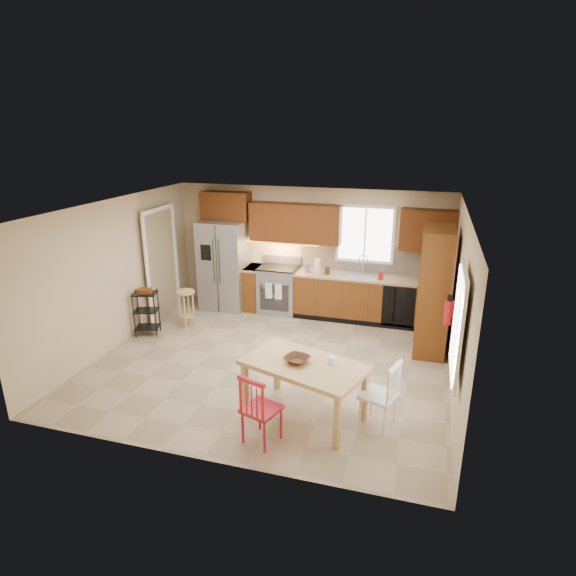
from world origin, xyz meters
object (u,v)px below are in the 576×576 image
(pantry, at_px, (434,291))
(fire_extinguisher, at_px, (448,312))
(dining_table, at_px, (304,390))
(table_jar, at_px, (332,362))
(refrigerator, at_px, (224,265))
(bar_stool, at_px, (187,308))
(soap_bottle, at_px, (381,274))
(chair_red, at_px, (262,408))
(chair_white, at_px, (379,394))
(range_stove, at_px, (279,290))
(utility_cart, at_px, (147,313))
(table_bowl, at_px, (297,363))

(pantry, relative_size, fire_extinguisher, 5.83)
(dining_table, distance_m, table_jar, 0.54)
(refrigerator, xyz_separation_m, dining_table, (2.59, -3.44, -0.53))
(bar_stool, bearing_deg, soap_bottle, 25.39)
(pantry, height_order, chair_red, pantry)
(bar_stool, bearing_deg, chair_white, -22.90)
(range_stove, relative_size, chair_white, 1.01)
(range_stove, bearing_deg, dining_table, -67.65)
(pantry, height_order, chair_white, pantry)
(fire_extinguisher, bearing_deg, refrigerator, 155.48)
(chair_red, bearing_deg, fire_extinguisher, 63.72)
(pantry, relative_size, chair_red, 2.32)
(range_stove, xyz_separation_m, utility_cart, (-1.95, -1.77, -0.04))
(fire_extinguisher, distance_m, table_bowl, 2.37)
(table_bowl, height_order, table_jar, table_jar)
(soap_bottle, xyz_separation_m, table_jar, (-0.25, -3.32, -0.20))
(chair_white, distance_m, table_jar, 0.70)
(range_stove, distance_m, utility_cart, 2.64)
(dining_table, xyz_separation_m, bar_stool, (-2.88, 2.27, -0.02))
(range_stove, bearing_deg, fire_extinguisher, -32.62)
(range_stove, bearing_deg, soap_bottle, -2.40)
(pantry, distance_m, table_bowl, 3.01)
(refrigerator, distance_m, range_stove, 1.24)
(bar_stool, bearing_deg, fire_extinguisher, -2.72)
(chair_white, bearing_deg, pantry, 4.93)
(table_bowl, bearing_deg, dining_table, 0.00)
(range_stove, height_order, fire_extinguisher, fire_extinguisher)
(refrigerator, distance_m, soap_bottle, 3.18)
(table_bowl, bearing_deg, bar_stool, 140.80)
(range_stove, distance_m, pantry, 3.19)
(chair_white, bearing_deg, fire_extinguisher, -10.84)
(fire_extinguisher, xyz_separation_m, dining_table, (-1.74, -1.46, -0.72))
(chair_white, bearing_deg, range_stove, 53.16)
(refrigerator, bearing_deg, utility_cart, -115.01)
(fire_extinguisher, xyz_separation_m, table_jar, (-1.40, -1.37, -0.31))
(range_stove, height_order, table_jar, range_stove)
(dining_table, height_order, table_bowl, table_bowl)
(fire_extinguisher, distance_m, table_jar, 1.98)
(fire_extinguisher, distance_m, dining_table, 2.39)
(bar_stool, bearing_deg, dining_table, -31.04)
(range_stove, bearing_deg, table_bowl, -69.02)
(utility_cart, bearing_deg, dining_table, -44.39)
(range_stove, xyz_separation_m, chair_red, (1.09, -4.15, -0.01))
(chair_red, distance_m, table_bowl, 0.76)
(soap_bottle, xyz_separation_m, bar_stool, (-3.47, -1.14, -0.64))
(fire_extinguisher, relative_size, dining_table, 0.23)
(dining_table, xyz_separation_m, table_jar, (0.34, 0.10, 0.41))
(range_stove, bearing_deg, chair_red, -75.30)
(range_stove, xyz_separation_m, chair_white, (2.39, -3.45, -0.01))
(pantry, bearing_deg, soap_bottle, 136.55)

